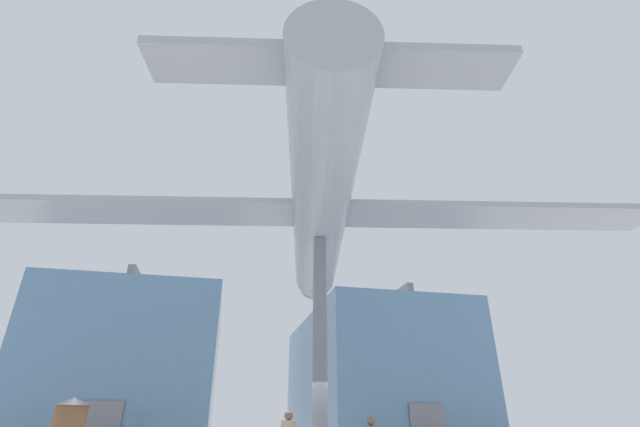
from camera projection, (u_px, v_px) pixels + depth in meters
glass_pavilion_left at (139, 375)px, 26.11m from camera, size 9.01×16.11×8.60m
glass_pavilion_right at (371, 379)px, 29.01m from camera, size 9.01×16.11×8.60m
support_pylon_central at (320, 350)px, 11.87m from camera, size 0.41×0.41×6.68m
suspended_airplane at (320, 215)px, 13.81m from camera, size 21.55×15.66×3.14m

